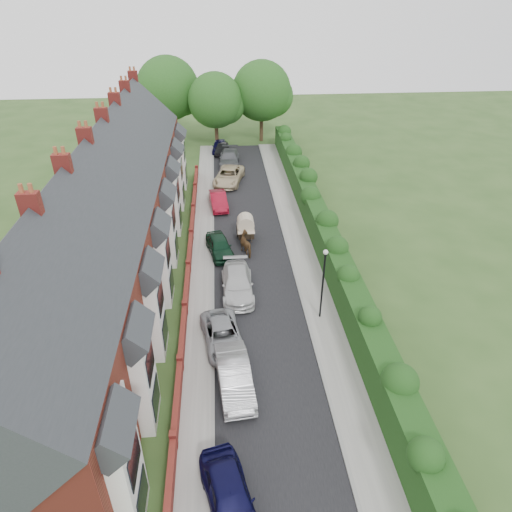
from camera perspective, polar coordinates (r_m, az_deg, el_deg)
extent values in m
plane|color=#2D4C1E|center=(26.92, 2.39, -13.45)|extent=(140.00, 140.00, 0.00)
cube|color=black|center=(35.48, -0.47, -0.88)|extent=(6.00, 58.00, 0.02)
cube|color=gray|center=(35.93, 6.07, -0.53)|extent=(2.20, 58.00, 0.12)
cube|color=gray|center=(35.43, -6.69, -1.08)|extent=(1.70, 58.00, 0.12)
cube|color=gray|center=(35.76, 4.41, -0.60)|extent=(0.18, 58.00, 0.13)
cube|color=gray|center=(35.40, -5.40, -1.02)|extent=(0.18, 58.00, 0.13)
cube|color=#1A3E13|center=(35.68, 9.02, 1.22)|extent=(1.50, 58.00, 2.50)
cube|color=maroon|center=(33.96, -18.33, 2.12)|extent=(8.00, 40.00, 6.50)
cube|color=#282C30|center=(32.58, -19.28, 7.10)|extent=(8.00, 40.20, 8.00)
cube|color=white|center=(20.05, -15.63, -25.22)|extent=(0.70, 2.40, 5.20)
cube|color=black|center=(20.97, -14.00, -27.09)|extent=(0.06, 1.80, 1.60)
cube|color=black|center=(19.00, -15.00, -23.26)|extent=(0.06, 1.80, 1.60)
cube|color=#282C30|center=(17.71, -17.59, -19.77)|extent=(1.70, 2.60, 1.70)
cube|color=#3F2D2D|center=(22.53, -14.99, -22.95)|extent=(0.08, 0.90, 2.10)
cube|color=white|center=(19.89, -16.37, -17.49)|extent=(0.12, 1.20, 1.60)
cube|color=white|center=(23.12, -13.69, -14.88)|extent=(0.70, 2.40, 5.20)
cube|color=black|center=(23.93, -12.40, -16.87)|extent=(0.06, 1.80, 1.60)
cube|color=black|center=(22.22, -13.12, -12.74)|extent=(0.06, 1.80, 1.60)
cube|color=#282C30|center=(21.13, -15.11, -9.22)|extent=(1.70, 2.60, 1.70)
cube|color=#3F2D2D|center=(25.72, -13.35, -13.90)|extent=(0.08, 0.90, 2.10)
cube|color=white|center=(23.42, -14.36, -8.28)|extent=(0.12, 1.20, 1.60)
cube|color=white|center=(26.79, -12.36, -7.15)|extent=(0.70, 2.40, 5.20)
cube|color=black|center=(27.49, -11.30, -9.09)|extent=(0.06, 1.80, 1.60)
cube|color=black|center=(26.02, -11.85, -5.06)|extent=(0.06, 1.80, 1.60)
cube|color=#282C30|center=(25.09, -13.46, -1.79)|extent=(1.70, 2.60, 1.70)
cube|color=#3F2D2D|center=(29.41, -12.19, -6.98)|extent=(0.08, 0.90, 2.10)
cube|color=white|center=(27.41, -12.97, -1.61)|extent=(0.12, 1.20, 1.60)
cube|color=white|center=(30.83, -11.40, -1.36)|extent=(0.70, 2.40, 5.20)
cube|color=black|center=(31.44, -10.50, -3.17)|extent=(0.06, 1.80, 1.60)
cube|color=black|center=(30.16, -10.94, 0.58)|extent=(0.06, 1.80, 1.60)
cube|color=#282C30|center=(29.36, -12.29, 3.56)|extent=(1.70, 2.60, 1.70)
cube|color=#3F2D2D|center=(33.45, -11.33, -1.67)|extent=(0.08, 0.90, 2.10)
cube|color=white|center=(31.69, -11.95, 3.32)|extent=(0.12, 1.20, 1.60)
cube|color=white|center=(35.12, -10.67, 3.06)|extent=(0.70, 2.40, 5.20)
cube|color=black|center=(35.65, -9.89, 1.39)|extent=(0.06, 1.80, 1.60)
cube|color=black|center=(34.53, -10.25, 4.84)|extent=(0.06, 1.80, 1.60)
cube|color=#282C30|center=(33.84, -11.42, 7.51)|extent=(1.70, 2.60, 1.70)
cube|color=#3F2D2D|center=(37.72, -10.66, 2.48)|extent=(0.08, 0.90, 2.10)
cube|color=white|center=(36.15, -11.17, 7.05)|extent=(0.12, 1.20, 1.60)
cube|color=white|center=(39.57, -10.09, 6.50)|extent=(0.70, 2.40, 5.20)
cube|color=black|center=(40.05, -9.41, 4.97)|extent=(0.06, 1.80, 1.60)
cube|color=black|center=(39.06, -9.71, 8.12)|extent=(0.06, 1.80, 1.60)
cube|color=#282C30|center=(38.44, -10.74, 10.53)|extent=(1.70, 2.60, 1.70)
cube|color=#3F2D2D|center=(42.15, -10.12, 5.77)|extent=(0.08, 0.90, 2.10)
cube|color=white|center=(40.74, -10.55, 9.95)|extent=(0.12, 1.20, 1.60)
cube|color=white|center=(44.15, -9.63, 9.23)|extent=(0.70, 2.40, 5.20)
cube|color=black|center=(44.58, -9.02, 7.83)|extent=(0.06, 1.80, 1.60)
cube|color=black|center=(43.68, -9.28, 10.71)|extent=(0.06, 1.80, 1.60)
cube|color=#282C30|center=(43.14, -10.19, 12.90)|extent=(1.70, 2.60, 1.70)
cube|color=#3F2D2D|center=(46.70, -9.68, 8.42)|extent=(0.08, 0.90, 2.10)
cube|color=white|center=(45.42, -10.06, 12.26)|extent=(0.12, 1.20, 1.60)
cube|color=white|center=(48.80, -9.26, 11.45)|extent=(0.70, 2.40, 5.20)
cube|color=black|center=(49.19, -8.70, 10.16)|extent=(0.06, 1.80, 1.60)
cube|color=black|center=(48.38, -8.93, 12.80)|extent=(0.06, 1.80, 1.60)
cube|color=#282C30|center=(47.89, -9.75, 14.80)|extent=(1.70, 2.60, 1.70)
cube|color=#3F2D2D|center=(51.33, -9.32, 10.60)|extent=(0.08, 0.90, 2.10)
cube|color=white|center=(50.16, -9.65, 14.13)|extent=(0.12, 1.20, 1.60)
cube|color=maroon|center=(22.42, -26.24, 5.27)|extent=(0.90, 0.50, 1.60)
cylinder|color=brown|center=(22.15, -27.30, 7.42)|extent=(0.20, 0.20, 0.50)
cylinder|color=brown|center=(22.00, -26.33, 7.52)|extent=(0.20, 0.20, 0.50)
cube|color=maroon|center=(26.77, -22.94, 10.03)|extent=(0.90, 0.50, 1.60)
cylinder|color=brown|center=(26.54, -23.78, 11.88)|extent=(0.20, 0.20, 0.50)
cylinder|color=brown|center=(26.41, -22.95, 11.98)|extent=(0.20, 0.20, 0.50)
cube|color=maroon|center=(31.31, -20.51, 13.42)|extent=(0.90, 0.50, 1.60)
cylinder|color=brown|center=(31.12, -21.21, 15.03)|extent=(0.20, 0.20, 0.50)
cylinder|color=brown|center=(31.01, -20.48, 15.11)|extent=(0.20, 0.20, 0.50)
cube|color=maroon|center=(35.98, -18.67, 15.92)|extent=(0.90, 0.50, 1.60)
cylinder|color=brown|center=(35.81, -19.26, 17.34)|extent=(0.20, 0.20, 0.50)
cylinder|color=brown|center=(35.71, -18.61, 17.42)|extent=(0.20, 0.20, 0.50)
cube|color=maroon|center=(40.72, -17.22, 17.84)|extent=(0.90, 0.50, 1.60)
cylinder|color=brown|center=(40.57, -17.73, 19.10)|extent=(0.20, 0.20, 0.50)
cylinder|color=brown|center=(40.49, -17.15, 19.17)|extent=(0.20, 0.20, 0.50)
cube|color=maroon|center=(45.52, -16.05, 19.34)|extent=(0.90, 0.50, 1.60)
cylinder|color=brown|center=(45.39, -16.50, 20.48)|extent=(0.20, 0.20, 0.50)
cylinder|color=brown|center=(45.31, -15.97, 20.54)|extent=(0.20, 0.20, 0.50)
cube|color=maroon|center=(50.36, -15.09, 20.56)|extent=(0.90, 0.50, 1.60)
cylinder|color=brown|center=(50.24, -15.49, 21.59)|extent=(0.20, 0.20, 0.50)
cylinder|color=brown|center=(50.17, -15.01, 21.64)|extent=(0.20, 0.20, 0.50)
cube|color=maroon|center=(21.94, -10.74, -27.14)|extent=(0.30, 4.70, 0.90)
cube|color=maroon|center=(24.91, -9.78, -17.30)|extent=(0.30, 4.70, 0.90)
cube|color=maroon|center=(28.45, -9.11, -9.72)|extent=(0.30, 4.70, 0.90)
cube|color=maroon|center=(32.37, -8.62, -3.89)|extent=(0.30, 4.70, 0.90)
cube|color=maroon|center=(36.56, -8.24, 0.64)|extent=(0.30, 4.70, 0.90)
cube|color=maroon|center=(40.94, -7.95, 4.22)|extent=(0.30, 4.70, 0.90)
cube|color=maroon|center=(45.44, -7.70, 7.10)|extent=(0.30, 4.70, 0.90)
cube|color=maroon|center=(50.04, -7.50, 9.45)|extent=(0.30, 4.70, 0.90)
cube|color=maroon|center=(23.26, -10.24, -21.76)|extent=(0.35, 0.35, 1.10)
cube|color=maroon|center=(26.55, -9.44, -13.10)|extent=(0.35, 0.35, 1.10)
cube|color=maroon|center=(30.31, -8.87, -6.47)|extent=(0.35, 0.35, 1.10)
cube|color=maroon|center=(34.39, -8.43, -1.35)|extent=(0.35, 0.35, 1.10)
cube|color=maroon|center=(38.68, -8.10, 2.66)|extent=(0.35, 0.35, 1.10)
cube|color=maroon|center=(43.13, -7.83, 5.85)|extent=(0.35, 0.35, 1.10)
cube|color=maroon|center=(47.69, -7.61, 8.44)|extent=(0.35, 0.35, 1.10)
cube|color=maroon|center=(52.33, -7.42, 10.58)|extent=(0.35, 0.35, 1.10)
cylinder|color=black|center=(28.91, 8.29, -3.95)|extent=(0.12, 0.12, 4.80)
cylinder|color=black|center=(27.58, 8.68, 0.20)|extent=(0.20, 0.20, 0.10)
sphere|color=silver|center=(27.50, 8.70, 0.47)|extent=(0.32, 0.32, 0.32)
cylinder|color=#332316|center=(61.19, -4.97, 15.61)|extent=(0.50, 0.50, 4.75)
sphere|color=#204617|center=(60.33, -5.13, 18.82)|extent=(6.80, 6.80, 6.80)
sphere|color=#204617|center=(60.78, -3.75, 18.33)|extent=(4.76, 4.76, 4.76)
cylinder|color=#332316|center=(63.30, 0.68, 16.49)|extent=(0.50, 0.50, 5.25)
sphere|color=#204617|center=(62.41, 0.70, 19.94)|extent=(7.60, 7.60, 7.60)
sphere|color=#204617|center=(63.01, 2.13, 19.35)|extent=(5.32, 5.32, 5.32)
cylinder|color=#332316|center=(64.30, -10.58, 16.35)|extent=(0.50, 0.50, 5.50)
sphere|color=#204617|center=(63.40, -10.95, 19.89)|extent=(8.00, 8.00, 8.00)
sphere|color=#204617|center=(63.70, -9.34, 19.38)|extent=(5.60, 5.60, 5.60)
imported|color=black|center=(21.21, -3.35, -27.81)|extent=(2.92, 4.93, 1.57)
imported|color=#A09FA4|center=(25.20, -2.71, -14.80)|extent=(2.19, 5.02, 1.61)
imported|color=#97999E|center=(27.78, -4.17, -9.92)|extent=(2.99, 5.11, 1.33)
imported|color=silver|center=(31.86, -2.34, -3.46)|extent=(2.20, 5.30, 1.53)
imported|color=black|center=(36.41, -4.58, 1.25)|extent=(2.58, 4.52, 1.45)
imported|color=maroon|center=(44.21, -4.72, 6.94)|extent=(1.94, 4.43, 1.42)
imported|color=beige|center=(49.75, -3.42, 9.96)|extent=(3.89, 6.14, 1.58)
imported|color=#525459|center=(55.00, -3.36, 12.11)|extent=(2.62, 5.67, 1.60)
imported|color=black|center=(58.83, -4.31, 13.26)|extent=(2.02, 4.14, 1.36)
imported|color=brown|center=(36.29, -1.09, 1.50)|extent=(1.61, 2.25, 1.73)
cube|color=black|center=(38.19, -1.30, 3.19)|extent=(1.27, 2.12, 0.53)
cylinder|color=#BAA990|center=(37.84, -1.31, 4.18)|extent=(1.38, 1.33, 1.38)
cube|color=#BAA990|center=(38.07, -1.30, 3.54)|extent=(1.40, 2.17, 0.04)
cylinder|color=black|center=(38.92, -2.36, 3.04)|extent=(0.08, 0.95, 0.95)
cylinder|color=black|center=(38.99, -0.34, 3.12)|extent=(0.08, 0.95, 0.95)
cylinder|color=black|center=(37.13, -1.76, 2.39)|extent=(0.06, 1.91, 0.06)
cylinder|color=black|center=(37.16, -0.62, 2.43)|extent=(0.06, 1.91, 0.06)
imported|color=black|center=(59.67, -4.62, 13.53)|extent=(2.01, 4.22, 1.39)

